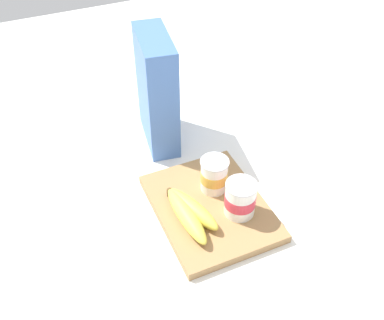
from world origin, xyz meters
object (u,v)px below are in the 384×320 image
at_px(cutting_board, 210,208).
at_px(banana_bunch, 189,212).
at_px(cereal_box, 157,91).
at_px(yogurt_cup_back, 240,199).
at_px(yogurt_cup_front, 214,175).

height_order(cutting_board, banana_bunch, banana_bunch).
relative_size(cereal_box, banana_bunch, 1.65).
bearing_deg(cutting_board, cereal_box, -177.70).
height_order(cereal_box, yogurt_cup_back, cereal_box).
bearing_deg(cutting_board, yogurt_cup_back, 47.73).
height_order(yogurt_cup_back, banana_bunch, yogurt_cup_back).
relative_size(yogurt_cup_front, banana_bunch, 0.46).
xyz_separation_m(cereal_box, banana_bunch, (0.31, -0.05, -0.11)).
height_order(cereal_box, yogurt_cup_front, cereal_box).
bearing_deg(yogurt_cup_front, yogurt_cup_back, 12.24).
xyz_separation_m(yogurt_cup_back, banana_bunch, (-0.03, -0.11, -0.02)).
xyz_separation_m(cutting_board, cereal_box, (-0.29, -0.01, 0.14)).
distance_m(cutting_board, cereal_box, 0.32).
bearing_deg(yogurt_cup_back, yogurt_cup_front, -167.76).
relative_size(cereal_box, yogurt_cup_back, 3.53).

